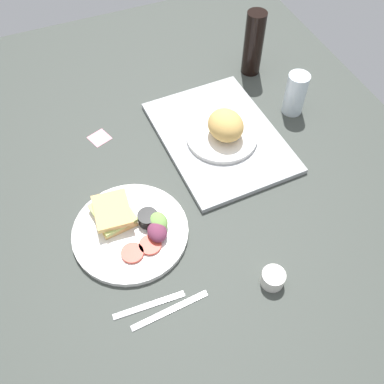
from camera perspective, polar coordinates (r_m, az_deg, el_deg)
name	(u,v)px	position (r cm, az deg, el deg)	size (l,w,h in cm)	color
ground_plane	(179,202)	(118.49, -1.71, -1.31)	(190.00, 150.00, 3.00)	#383D38
serving_tray	(220,137)	(131.20, 3.66, 7.31)	(45.00, 33.00, 1.60)	#9EA0A3
bread_plate_near	(224,130)	(127.25, 4.26, 8.21)	(21.13, 21.13, 9.37)	white
plate_with_salad	(131,228)	(111.25, -8.08, -4.68)	(29.57, 29.57, 5.40)	white
drinking_glass	(295,94)	(139.42, 13.50, 12.51)	(6.57, 6.57, 13.67)	silver
soda_bottle	(253,44)	(150.33, 8.13, 18.84)	(6.40, 6.40, 21.80)	black
espresso_cup	(273,278)	(104.85, 10.63, -11.14)	(5.60, 5.60, 4.00)	silver
fork	(149,305)	(102.87, -5.70, -14.64)	(17.00, 1.40, 0.50)	#B7B7BC
knife	(170,310)	(102.07, -2.93, -15.33)	(19.00, 1.40, 0.50)	#B7B7BC
sticky_note	(100,138)	(134.59, -12.12, 7.02)	(5.60, 5.60, 0.12)	pink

